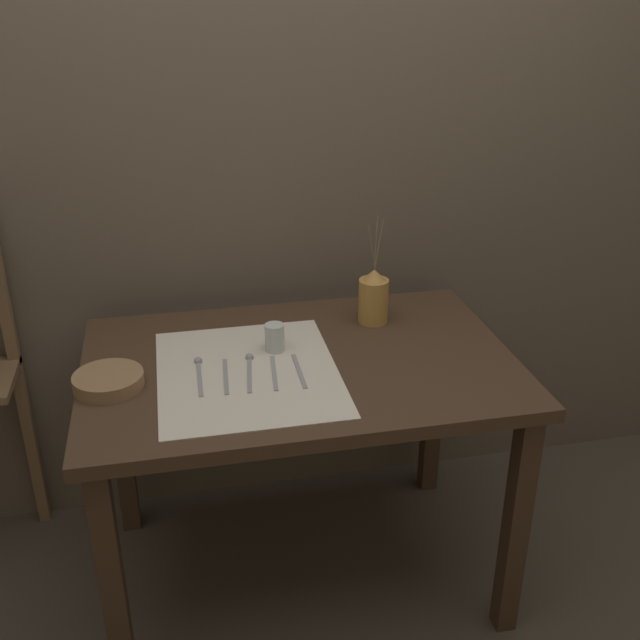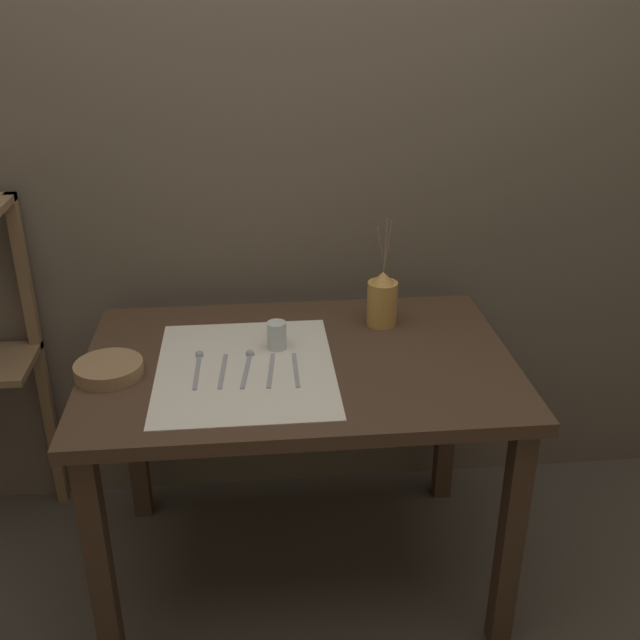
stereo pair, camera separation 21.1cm
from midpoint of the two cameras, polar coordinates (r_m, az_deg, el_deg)
name	(u,v)px [view 2 (the right image)]	position (r m, az deg, el deg)	size (l,w,h in m)	color
ground_plane	(302,568)	(2.62, 1.04, -18.49)	(12.00, 12.00, 0.00)	#473F35
stone_wall_back	(286,175)	(2.49, -0.12, 10.95)	(7.00, 0.06, 2.40)	brown
wooden_table	(300,390)	(2.21, 1.18, -5.41)	(1.23, 0.81, 0.79)	#422D1E
linen_cloth	(245,368)	(2.10, -2.85, -3.77)	(0.50, 0.59, 0.00)	beige
pitcher_with_flowers	(382,300)	(2.35, 7.33, 1.47)	(0.09, 0.09, 0.35)	#B7843D
wooden_bowl	(109,369)	(2.11, -13.07, -3.76)	(0.19, 0.19, 0.04)	#8E6B47
glass_tumbler_near	(277,335)	(2.19, -0.57, -1.25)	(0.06, 0.06, 0.08)	silver
spoon_outer	(199,361)	(2.14, -6.47, -3.23)	(0.02, 0.21, 0.02)	#939399
knife_center	(223,371)	(2.08, -4.56, -3.98)	(0.02, 0.20, 0.00)	#939399
spoon_inner	(249,360)	(2.13, -2.66, -3.16)	(0.04, 0.21, 0.02)	#939399
fork_outer	(271,370)	(2.08, -0.88, -3.92)	(0.03, 0.20, 0.00)	#939399
fork_inner	(296,370)	(2.09, 1.04, -3.88)	(0.01, 0.20, 0.00)	#939399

